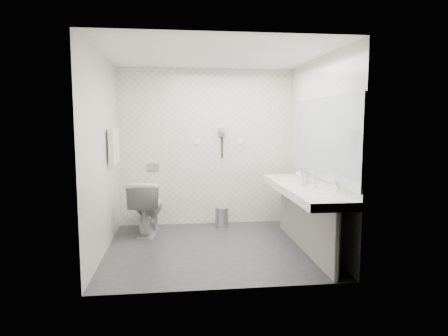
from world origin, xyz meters
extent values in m
plane|color=#2C2D32|center=(0.00, 0.00, 0.00)|extent=(2.80, 2.80, 0.00)
plane|color=white|center=(0.00, 0.00, 2.50)|extent=(2.80, 2.80, 0.00)
plane|color=silver|center=(0.00, 1.30, 1.25)|extent=(2.80, 0.00, 2.80)
plane|color=silver|center=(0.00, -1.30, 1.25)|extent=(2.80, 0.00, 2.80)
plane|color=silver|center=(-1.40, 0.00, 1.25)|extent=(0.00, 2.60, 2.60)
plane|color=silver|center=(1.40, 0.00, 1.25)|extent=(0.00, 2.60, 2.60)
cube|color=white|center=(1.12, -0.20, 0.80)|extent=(0.55, 2.20, 0.10)
cube|color=gray|center=(1.15, -0.20, 0.38)|extent=(0.03, 2.15, 0.75)
cylinder|color=silver|center=(1.18, -1.24, 0.38)|extent=(0.06, 0.06, 0.75)
cylinder|color=silver|center=(1.18, 0.84, 0.38)|extent=(0.06, 0.06, 0.75)
cube|color=#B2BCC6|center=(1.39, -0.20, 1.45)|extent=(0.02, 2.20, 1.05)
ellipsoid|color=white|center=(1.12, -0.85, 0.83)|extent=(0.40, 0.31, 0.05)
ellipsoid|color=white|center=(1.12, 0.45, 0.83)|extent=(0.40, 0.31, 0.05)
cylinder|color=silver|center=(1.32, -0.85, 0.92)|extent=(0.04, 0.04, 0.15)
cylinder|color=silver|center=(1.32, 0.45, 0.92)|extent=(0.04, 0.04, 0.15)
imported|color=silver|center=(1.12, -0.24, 0.91)|extent=(0.05, 0.05, 0.11)
imported|color=silver|center=(1.24, -0.34, 0.91)|extent=(0.05, 0.05, 0.12)
cylinder|color=silver|center=(1.26, -0.03, 0.90)|extent=(0.06, 0.06, 0.10)
cylinder|color=silver|center=(1.31, 0.09, 0.91)|extent=(0.08, 0.08, 0.12)
imported|color=white|center=(-0.92, 0.81, 0.40)|extent=(0.54, 0.84, 0.80)
cube|color=#B2B5BA|center=(-0.85, 1.29, 0.95)|extent=(0.18, 0.02, 0.12)
cylinder|color=#B2B5BA|center=(0.22, 1.05, 0.15)|extent=(0.22, 0.22, 0.30)
cylinder|color=#B2B5BA|center=(0.22, 1.05, 0.31)|extent=(0.22, 0.22, 0.02)
cylinder|color=silver|center=(-1.35, 0.55, 1.55)|extent=(0.02, 0.62, 0.02)
cube|color=silver|center=(-1.34, 0.41, 1.33)|extent=(0.07, 0.24, 0.48)
cube|color=silver|center=(-1.34, 0.69, 1.33)|extent=(0.07, 0.24, 0.48)
cube|color=gray|center=(0.25, 1.27, 1.50)|extent=(0.10, 0.04, 0.14)
cylinder|color=gray|center=(0.25, 1.20, 1.53)|extent=(0.08, 0.14, 0.08)
cylinder|color=black|center=(0.25, 1.26, 1.25)|extent=(0.02, 0.02, 0.35)
cube|color=white|center=(-0.15, 1.29, 1.35)|extent=(0.09, 0.02, 0.09)
cube|color=white|center=(0.55, 1.29, 1.35)|extent=(0.09, 0.02, 0.09)
camera|label=1|loc=(-0.47, -5.06, 1.67)|focal=31.72mm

